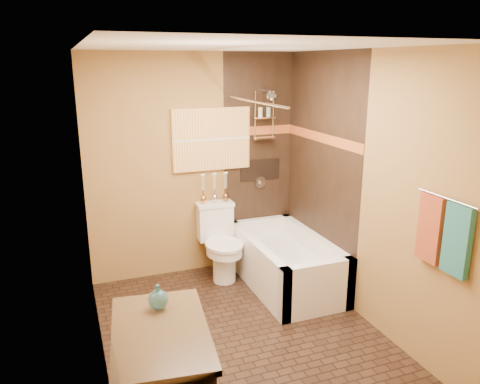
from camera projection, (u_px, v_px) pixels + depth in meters
name	position (u px, v px, depth m)	size (l,w,h in m)	color
floor	(242.00, 334.00, 4.25)	(3.00, 3.00, 0.00)	black
wall_left	(93.00, 219.00, 3.50)	(0.02, 3.00, 2.50)	olive
wall_right	(363.00, 189.00, 4.33)	(0.02, 3.00, 2.50)	olive
wall_back	(194.00, 166.00, 5.27)	(2.40, 0.02, 2.50)	olive
wall_front	(340.00, 276.00, 2.57)	(2.40, 0.02, 2.50)	olive
ceiling	(242.00, 46.00, 3.58)	(3.00, 3.00, 0.00)	silver
alcove_tile_back	(258.00, 162.00, 5.52)	(0.85, 0.01, 2.50)	black
alcove_tile_right	(320.00, 172.00, 5.00)	(0.01, 1.50, 2.50)	black
mosaic_band_back	(259.00, 130.00, 5.41)	(0.85, 0.01, 0.10)	#9B371C
mosaic_band_right	(321.00, 138.00, 4.90)	(0.01, 1.50, 0.10)	#9B371C
alcove_niche	(260.00, 170.00, 5.55)	(0.50, 0.01, 0.25)	black
shower_fixtures	(264.00, 127.00, 5.32)	(0.24, 0.33, 1.16)	silver
curtain_rod	(253.00, 101.00, 4.52)	(0.03, 0.03, 1.55)	silver
towel_bar	(447.00, 199.00, 3.31)	(0.02, 0.02, 0.55)	silver
towel_teal	(457.00, 240.00, 3.27)	(0.05, 0.22, 0.52)	#1F695F
towel_rust	(430.00, 228.00, 3.50)	(0.05, 0.22, 0.52)	#9C2E1C
sunset_painting	(211.00, 139.00, 5.23)	(0.90, 0.04, 0.70)	orange
vanity_mirror	(105.00, 230.00, 2.54)	(0.01, 1.00, 0.90)	white
bathtub	(285.00, 266.00, 5.14)	(0.80, 1.50, 0.55)	white
toilet	(220.00, 242.00, 5.29)	(0.43, 0.63, 0.83)	white
teal_bottle	(158.00, 297.00, 3.03)	(0.13, 0.13, 0.21)	#225D68
bud_vases	(215.00, 187.00, 5.30)	(0.34, 0.07, 0.34)	gold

